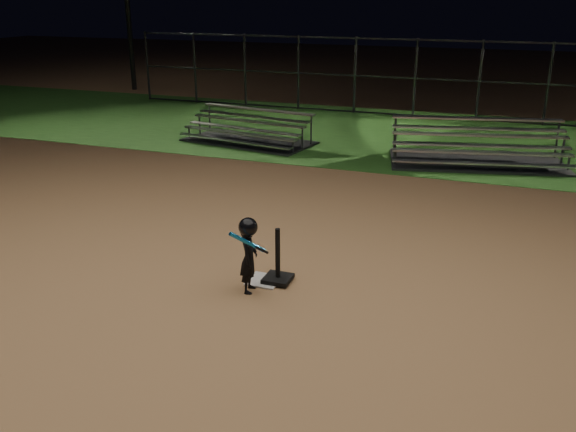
# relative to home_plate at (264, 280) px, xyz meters

# --- Properties ---
(ground) EXTENTS (80.00, 80.00, 0.00)m
(ground) POSITION_rel_home_plate_xyz_m (0.00, 0.00, -0.01)
(ground) COLOR #9F7248
(ground) RESTS_ON ground
(grass_strip) EXTENTS (60.00, 8.00, 0.01)m
(grass_strip) POSITION_rel_home_plate_xyz_m (0.00, 10.00, -0.01)
(grass_strip) COLOR #23511A
(grass_strip) RESTS_ON ground
(home_plate) EXTENTS (0.45, 0.45, 0.02)m
(home_plate) POSITION_rel_home_plate_xyz_m (0.00, 0.00, 0.00)
(home_plate) COLOR beige
(home_plate) RESTS_ON ground
(batting_tee) EXTENTS (0.38, 0.38, 0.79)m
(batting_tee) POSITION_rel_home_plate_xyz_m (0.19, 0.05, 0.16)
(batting_tee) COLOR black
(batting_tee) RESTS_ON home_plate
(child_batter) EXTENTS (0.43, 0.56, 1.08)m
(child_batter) POSITION_rel_home_plate_xyz_m (-0.08, -0.35, 0.56)
(child_batter) COLOR black
(child_batter) RESTS_ON ground
(bleacher_left) EXTENTS (3.73, 2.28, 0.85)m
(bleacher_left) POSITION_rel_home_plate_xyz_m (-3.63, 7.76, 0.16)
(bleacher_left) COLOR #A5A5A9
(bleacher_left) RESTS_ON ground
(bleacher_right) EXTENTS (4.38, 2.79, 0.99)m
(bleacher_right) POSITION_rel_home_plate_xyz_m (2.39, 7.66, 0.19)
(bleacher_right) COLOR silver
(bleacher_right) RESTS_ON ground
(backstop_fence) EXTENTS (20.08, 0.08, 2.50)m
(backstop_fence) POSITION_rel_home_plate_xyz_m (0.00, 13.00, 1.24)
(backstop_fence) COLOR #38383D
(backstop_fence) RESTS_ON ground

